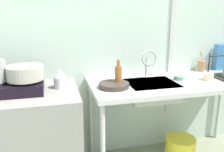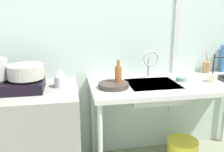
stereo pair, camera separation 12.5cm
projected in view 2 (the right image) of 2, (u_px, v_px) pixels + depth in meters
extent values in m
cube|color=#B5C7BD|center=(154.00, 27.00, 2.37)|extent=(4.85, 0.10, 2.59)
cube|color=#BABBB9|center=(178.00, 13.00, 2.32)|extent=(0.05, 0.01, 2.07)
cube|color=gray|center=(9.00, 139.00, 2.00)|extent=(1.16, 0.66, 0.83)
cube|color=#BABBB9|center=(177.00, 84.00, 2.15)|extent=(1.56, 0.66, 0.04)
cylinder|color=#BDB9BB|center=(100.00, 151.00, 1.85)|extent=(0.04, 0.04, 0.79)
cylinder|color=#B5C2BF|center=(93.00, 119.00, 2.41)|extent=(0.04, 0.04, 0.79)
cube|color=black|center=(11.00, 86.00, 1.89)|extent=(0.50, 0.31, 0.08)
cylinder|color=black|center=(27.00, 79.00, 1.90)|extent=(0.21, 0.21, 0.02)
cylinder|color=#A39B94|center=(26.00, 71.00, 1.88)|extent=(0.28, 0.28, 0.11)
cylinder|color=silver|center=(60.00, 82.00, 2.00)|extent=(0.10, 0.10, 0.09)
cone|color=silver|center=(60.00, 72.00, 1.98)|extent=(0.10, 0.10, 0.07)
cube|color=#BABBB9|center=(152.00, 91.00, 2.12)|extent=(0.43, 0.37, 0.14)
cylinder|color=#BABBB9|center=(148.00, 67.00, 2.29)|extent=(0.02, 0.02, 0.19)
torus|color=#BABBB9|center=(151.00, 59.00, 2.20)|extent=(0.15, 0.02, 0.15)
cylinder|color=#3A2F2A|center=(113.00, 85.00, 1.99)|extent=(0.25, 0.25, 0.04)
cylinder|color=black|center=(213.00, 65.00, 2.30)|extent=(0.01, 0.01, 0.22)
cylinder|color=beige|center=(212.00, 78.00, 2.15)|extent=(0.09, 0.09, 0.06)
cylinder|color=gray|center=(182.00, 79.00, 2.18)|extent=(0.10, 0.10, 0.04)
cylinder|color=#96572B|center=(118.00, 76.00, 2.01)|extent=(0.06, 0.06, 0.17)
cylinder|color=#96572B|center=(118.00, 63.00, 1.98)|extent=(0.03, 0.03, 0.05)
cylinder|color=#A2754D|center=(207.00, 67.00, 2.47)|extent=(0.08, 0.08, 0.11)
cylinder|color=olive|center=(207.00, 61.00, 2.45)|extent=(0.02, 0.08, 0.17)
cylinder|color=yellow|center=(182.00, 151.00, 2.34)|extent=(0.29, 0.29, 0.24)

